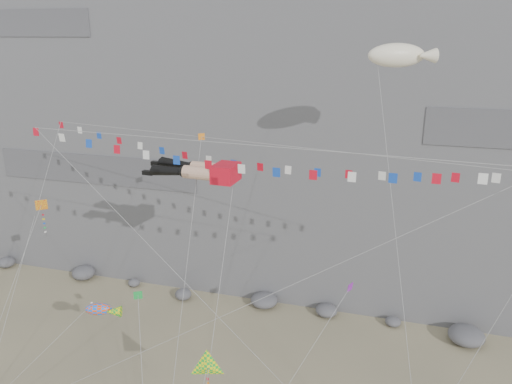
% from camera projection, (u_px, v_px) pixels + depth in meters
% --- Properties ---
extents(cliff, '(80.00, 28.00, 50.00)m').
position_uv_depth(cliff, '(302.00, 34.00, 54.14)').
color(cliff, slate).
rests_on(cliff, ground).
extents(talus_boulders, '(60.00, 3.00, 1.20)m').
position_uv_depth(talus_boulders, '(264.00, 300.00, 47.84)').
color(talus_boulders, slate).
rests_on(talus_boulders, ground).
extents(legs_kite, '(8.33, 14.84, 21.22)m').
position_uv_depth(legs_kite, '(200.00, 171.00, 33.60)').
color(legs_kite, red).
rests_on(legs_kite, ground).
extents(flag_banner_upper, '(34.91, 15.00, 26.29)m').
position_uv_depth(flag_banner_upper, '(246.00, 142.00, 34.22)').
color(flag_banner_upper, red).
rests_on(flag_banner_upper, ground).
extents(flag_banner_lower, '(32.16, 5.00, 21.58)m').
position_uv_depth(flag_banner_lower, '(259.00, 146.00, 28.34)').
color(flag_banner_lower, red).
rests_on(flag_banner_lower, ground).
extents(harlequin_kite, '(2.75, 9.25, 15.70)m').
position_uv_depth(harlequin_kite, '(41.00, 206.00, 35.92)').
color(harlequin_kite, red).
rests_on(harlequin_kite, ground).
extents(fish_windsock, '(8.84, 6.57, 11.32)m').
position_uv_depth(fish_windsock, '(98.00, 309.00, 34.43)').
color(fish_windsock, '#FC4C0C').
rests_on(fish_windsock, ground).
extents(delta_kite, '(2.23, 7.92, 10.01)m').
position_uv_depth(delta_kite, '(207.00, 368.00, 28.51)').
color(delta_kite, '#FDEA0C').
rests_on(delta_kite, ground).
extents(blimp_windsock, '(6.16, 13.74, 26.86)m').
position_uv_depth(blimp_windsock, '(397.00, 56.00, 31.93)').
color(blimp_windsock, white).
rests_on(blimp_windsock, ground).
extents(small_kite_a, '(3.30, 14.93, 23.11)m').
position_uv_depth(small_kite_a, '(201.00, 145.00, 35.54)').
color(small_kite_a, orange).
rests_on(small_kite_a, ground).
extents(small_kite_b, '(6.85, 11.55, 15.59)m').
position_uv_depth(small_kite_b, '(349.00, 290.00, 32.24)').
color(small_kite_b, purple).
rests_on(small_kite_b, ground).
extents(small_kite_c, '(4.92, 8.31, 12.44)m').
position_uv_depth(small_kite_c, '(138.00, 297.00, 32.14)').
color(small_kite_c, green).
rests_on(small_kite_c, ground).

